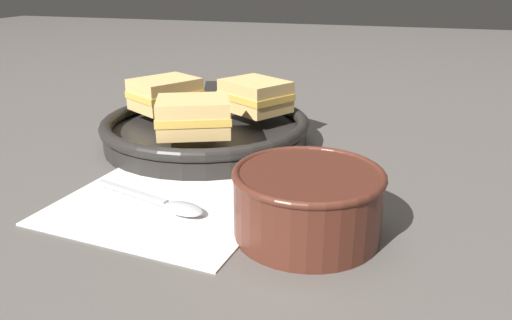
# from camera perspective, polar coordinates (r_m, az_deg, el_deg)

# --- Properties ---
(ground_plane) EXTENTS (4.00, 4.00, 0.00)m
(ground_plane) POSITION_cam_1_polar(r_m,az_deg,el_deg) (0.55, -2.63, -5.41)
(ground_plane) COLOR #56514C
(napkin) EXTENTS (0.24, 0.21, 0.00)m
(napkin) POSITION_cam_1_polar(r_m,az_deg,el_deg) (0.56, -10.55, -4.99)
(napkin) COLOR white
(napkin) RESTS_ON ground_plane
(soup_bowl) EXTENTS (0.14, 0.14, 0.07)m
(soup_bowl) POSITION_cam_1_polar(r_m,az_deg,el_deg) (0.48, 5.92, -4.39)
(soup_bowl) COLOR #4C2319
(soup_bowl) RESTS_ON ground_plane
(spoon) EXTENTS (0.15, 0.06, 0.01)m
(spoon) POSITION_cam_1_polar(r_m,az_deg,el_deg) (0.54, -9.97, -4.96)
(spoon) COLOR #B7B7BC
(spoon) RESTS_ON napkin
(skillet) EXTENTS (0.30, 0.42, 0.04)m
(skillet) POSITION_cam_1_polar(r_m,az_deg,el_deg) (0.74, -5.72, 3.49)
(skillet) COLOR black
(skillet) RESTS_ON ground_plane
(sandwich_near_left) EXTENTS (0.12, 0.11, 0.05)m
(sandwich_near_left) POSITION_cam_1_polar(r_m,az_deg,el_deg) (0.65, -7.16, 5.00)
(sandwich_near_left) COLOR #DBB26B
(sandwich_near_left) RESTS_ON skillet
(sandwich_near_right) EXTENTS (0.12, 0.11, 0.05)m
(sandwich_near_right) POSITION_cam_1_polar(r_m,az_deg,el_deg) (0.76, -0.07, 7.37)
(sandwich_near_right) COLOR #DBB26B
(sandwich_near_right) RESTS_ON skillet
(sandwich_far_left) EXTENTS (0.11, 0.12, 0.05)m
(sandwich_far_left) POSITION_cam_1_polar(r_m,az_deg,el_deg) (0.78, -10.35, 7.47)
(sandwich_far_left) COLOR #DBB26B
(sandwich_far_left) RESTS_ON skillet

